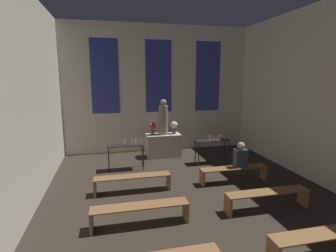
# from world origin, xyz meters

# --- Properties ---
(wall_back) EXTENTS (7.78, 0.16, 5.11)m
(wall_back) POSITION_xyz_m (0.00, 10.46, 2.58)
(wall_back) COLOR beige
(wall_back) RESTS_ON ground_plane
(wall_left) EXTENTS (0.12, 10.64, 5.11)m
(wall_left) POSITION_xyz_m (-3.83, 5.20, 2.55)
(wall_left) COLOR beige
(wall_left) RESTS_ON ground_plane
(altar) EXTENTS (1.32, 0.64, 0.87)m
(altar) POSITION_xyz_m (0.00, 9.48, 0.44)
(altar) COLOR #BCB29E
(altar) RESTS_ON ground_plane
(statue) EXTENTS (0.35, 0.35, 1.35)m
(statue) POSITION_xyz_m (0.00, 9.48, 1.49)
(statue) COLOR gray
(statue) RESTS_ON altar
(flower_vase_left) EXTENTS (0.27, 0.27, 0.49)m
(flower_vase_left) POSITION_xyz_m (-0.43, 9.48, 1.18)
(flower_vase_left) COLOR #4C5666
(flower_vase_left) RESTS_ON altar
(flower_vase_right) EXTENTS (0.27, 0.27, 0.49)m
(flower_vase_right) POSITION_xyz_m (0.43, 9.48, 1.18)
(flower_vase_right) COLOR #4C5666
(flower_vase_right) RESTS_ON altar
(candle_rack_left) EXTENTS (1.18, 0.42, 1.05)m
(candle_rack_left) POSITION_xyz_m (-1.51, 8.29, 0.72)
(candle_rack_left) COLOR black
(candle_rack_left) RESTS_ON ground_plane
(candle_rack_right) EXTENTS (1.18, 0.42, 1.03)m
(candle_rack_right) POSITION_xyz_m (1.53, 8.29, 0.72)
(candle_rack_right) COLOR black
(candle_rack_right) RESTS_ON ground_plane
(pew_second_right) EXTENTS (2.02, 0.36, 0.46)m
(pew_second_right) POSITION_xyz_m (1.48, 3.16, 0.33)
(pew_second_right) COLOR brown
(pew_second_right) RESTS_ON ground_plane
(pew_third_left) EXTENTS (2.02, 0.36, 0.46)m
(pew_third_left) POSITION_xyz_m (-1.48, 4.82, 0.33)
(pew_third_left) COLOR brown
(pew_third_left) RESTS_ON ground_plane
(pew_third_right) EXTENTS (2.02, 0.36, 0.46)m
(pew_third_right) POSITION_xyz_m (1.48, 4.82, 0.33)
(pew_third_right) COLOR brown
(pew_third_right) RESTS_ON ground_plane
(pew_back_left) EXTENTS (2.02, 0.36, 0.46)m
(pew_back_left) POSITION_xyz_m (-1.48, 6.49, 0.33)
(pew_back_left) COLOR brown
(pew_back_left) RESTS_ON ground_plane
(pew_back_right) EXTENTS (2.02, 0.36, 0.46)m
(pew_back_right) POSITION_xyz_m (1.48, 6.49, 0.33)
(pew_back_right) COLOR brown
(pew_back_right) RESTS_ON ground_plane
(person_seated) EXTENTS (0.36, 0.24, 0.75)m
(person_seated) POSITION_xyz_m (1.66, 6.49, 0.79)
(person_seated) COLOR #383D47
(person_seated) RESTS_ON pew_back_right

